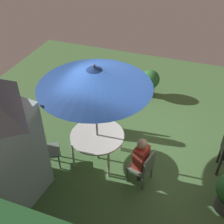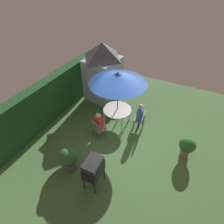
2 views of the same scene
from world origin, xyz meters
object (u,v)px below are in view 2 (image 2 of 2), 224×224
(chair_near_shed, at_px, (97,128))
(chair_toward_hedge, at_px, (116,98))
(chair_far_side, at_px, (141,118))
(bbq_grill, at_px, (93,168))
(person_in_blue, at_px, (140,113))
(patio_umbrella, at_px, (118,78))
(potted_plant_by_shed, at_px, (187,146))
(person_in_red, at_px, (99,122))
(garden_shed, at_px, (103,71))
(patio_table, at_px, (117,110))
(potted_plant_by_grill, at_px, (69,158))

(chair_near_shed, relative_size, chair_toward_hedge, 1.00)
(chair_far_side, relative_size, chair_toward_hedge, 1.00)
(bbq_grill, height_order, person_in_blue, person_in_blue)
(patio_umbrella, height_order, chair_far_side, patio_umbrella)
(patio_umbrella, relative_size, chair_near_shed, 2.91)
(bbq_grill, relative_size, potted_plant_by_shed, 1.34)
(chair_toward_hedge, bearing_deg, chair_far_side, -117.73)
(chair_near_shed, relative_size, person_in_red, 0.71)
(garden_shed, relative_size, chair_near_shed, 3.33)
(patio_table, height_order, chair_far_side, chair_far_side)
(patio_umbrella, bearing_deg, chair_near_shed, 164.96)
(bbq_grill, xyz_separation_m, potted_plant_by_grill, (0.10, 1.08, -0.28))
(chair_far_side, height_order, potted_plant_by_grill, potted_plant_by_grill)
(garden_shed, height_order, chair_toward_hedge, garden_shed)
(patio_umbrella, height_order, chair_toward_hedge, patio_umbrella)
(chair_far_side, bearing_deg, patio_table, 100.35)
(patio_table, bearing_deg, chair_toward_hedge, 28.52)
(chair_far_side, bearing_deg, potted_plant_by_shed, -109.37)
(patio_table, xyz_separation_m, potted_plant_by_shed, (-0.53, -3.16, -0.19))
(chair_toward_hedge, bearing_deg, potted_plant_by_shed, -113.22)
(garden_shed, height_order, person_in_red, garden_shed)
(chair_toward_hedge, height_order, potted_plant_by_shed, chair_toward_hedge)
(person_in_red, bearing_deg, chair_toward_hedge, 7.22)
(patio_umbrella, xyz_separation_m, person_in_blue, (0.18, -1.00, -1.56))
(garden_shed, xyz_separation_m, potted_plant_by_grill, (-4.63, -1.17, -0.96))
(patio_umbrella, height_order, person_in_blue, patio_umbrella)
(potted_plant_by_shed, bearing_deg, patio_table, 80.45)
(chair_toward_hedge, relative_size, potted_plant_by_shed, 1.01)
(chair_far_side, bearing_deg, chair_toward_hedge, 62.27)
(patio_umbrella, bearing_deg, bbq_grill, -168.24)
(patio_umbrella, distance_m, person_in_red, 1.95)
(garden_shed, bearing_deg, bbq_grill, -154.54)
(garden_shed, relative_size, chair_far_side, 3.33)
(patio_table, height_order, bbq_grill, bbq_grill)
(person_in_red, bearing_deg, patio_umbrella, -15.04)
(chair_near_shed, distance_m, chair_far_side, 2.00)
(person_in_red, height_order, person_in_blue, same)
(garden_shed, bearing_deg, patio_umbrella, -135.14)
(chair_far_side, bearing_deg, bbq_grill, 172.53)
(garden_shed, relative_size, potted_plant_by_shed, 3.35)
(garden_shed, relative_size, potted_plant_by_grill, 3.01)
(chair_toward_hedge, bearing_deg, potted_plant_by_grill, -177.85)
(bbq_grill, bearing_deg, chair_far_side, -7.47)
(person_in_red, distance_m, person_in_blue, 1.86)
(chair_far_side, bearing_deg, garden_shed, 62.28)
(chair_far_side, relative_size, person_in_red, 0.71)
(bbq_grill, relative_size, person_in_blue, 0.95)
(chair_toward_hedge, distance_m, potted_plant_by_grill, 4.10)
(chair_toward_hedge, distance_m, person_in_red, 2.24)
(patio_table, height_order, chair_near_shed, chair_near_shed)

